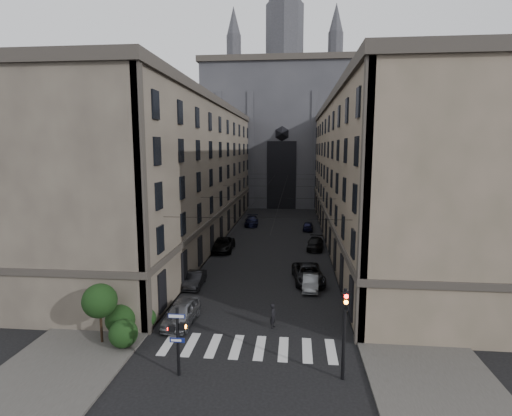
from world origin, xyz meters
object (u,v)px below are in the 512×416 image
(car_right_midnear, at_px, (308,274))
(traffic_light_right, at_px, (345,323))
(car_right_midfar, at_px, (315,244))
(car_right_far, at_px, (308,226))
(car_left_midnear, at_px, (195,279))
(car_right_near, at_px, (311,282))
(pedestrian, at_px, (273,316))
(car_left_far, at_px, (252,221))
(car_left_near, at_px, (181,313))
(pedestrian_signal_left, at_px, (178,336))
(gothic_tower, at_px, (284,125))
(car_left_midfar, at_px, (223,245))

(car_right_midnear, bearing_deg, traffic_light_right, -90.87)
(traffic_light_right, distance_m, car_right_midfar, 28.88)
(car_right_midnear, bearing_deg, car_right_far, 82.51)
(car_left_midnear, height_order, car_right_near, car_left_midnear)
(car_right_near, bearing_deg, pedestrian, -106.75)
(car_left_midnear, bearing_deg, car_left_far, 84.57)
(traffic_light_right, height_order, car_left_near, traffic_light_right)
(car_right_far, bearing_deg, car_right_near, -87.30)
(pedestrian_signal_left, distance_m, car_right_midfar, 30.58)
(traffic_light_right, xyz_separation_m, car_right_midfar, (-0.12, 28.76, -2.59))
(gothic_tower, relative_size, pedestrian_signal_left, 14.50)
(pedestrian_signal_left, height_order, car_right_far, pedestrian_signal_left)
(pedestrian_signal_left, distance_m, traffic_light_right, 9.18)
(car_left_midnear, distance_m, pedestrian, 10.89)
(gothic_tower, height_order, car_right_midnear, gothic_tower)
(car_left_near, distance_m, car_right_far, 35.59)
(car_left_near, relative_size, car_left_far, 0.92)
(traffic_light_right, bearing_deg, car_left_far, 102.73)
(gothic_tower, height_order, car_left_near, gothic_tower)
(gothic_tower, distance_m, car_right_far, 37.37)
(car_left_near, distance_m, car_left_midnear, 7.82)
(car_right_near, bearing_deg, car_left_midnear, -175.15)
(car_right_midfar, height_order, pedestrian, pedestrian)
(car_left_midnear, bearing_deg, car_right_far, 65.62)
(pedestrian_signal_left, distance_m, pedestrian, 8.29)
(car_right_near, xyz_separation_m, pedestrian, (-2.92, -8.08, 0.22))
(car_right_midfar, bearing_deg, car_right_near, -88.35)
(car_left_far, relative_size, car_right_far, 1.37)
(pedestrian_signal_left, height_order, traffic_light_right, traffic_light_right)
(traffic_light_right, height_order, pedestrian, traffic_light_right)
(car_left_near, bearing_deg, car_left_midnear, 99.62)
(car_right_near, relative_size, pedestrian, 2.28)
(car_right_midfar, bearing_deg, pedestrian_signal_left, -101.06)
(car_right_far, bearing_deg, pedestrian_signal_left, -97.80)
(car_right_midfar, xyz_separation_m, pedestrian, (-4.05, -22.68, 0.17))
(traffic_light_right, height_order, car_left_midfar, traffic_light_right)
(car_right_near, bearing_deg, traffic_light_right, -81.83)
(pedestrian_signal_left, bearing_deg, car_left_midnear, 100.67)
(car_right_midnear, relative_size, car_right_far, 1.56)
(car_left_midnear, relative_size, car_right_far, 1.10)
(gothic_tower, xyz_separation_m, pedestrian, (1.43, -66.96, -16.92))
(pedestrian_signal_left, height_order, car_right_near, pedestrian_signal_left)
(car_right_midnear, bearing_deg, car_right_midfar, 78.37)
(car_right_midnear, relative_size, car_right_midfar, 1.22)
(car_left_near, height_order, car_left_midnear, car_left_near)
(traffic_light_right, relative_size, car_left_midnear, 1.25)
(car_left_midfar, relative_size, car_right_midnear, 0.96)
(car_right_midnear, height_order, pedestrian, pedestrian)
(pedestrian_signal_left, relative_size, car_right_far, 1.06)
(car_right_far, bearing_deg, gothic_tower, 102.38)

